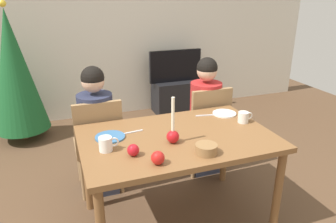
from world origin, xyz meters
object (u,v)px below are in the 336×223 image
mug_right (244,117)px  candle_centerpiece (173,134)px  apple_near_candle (133,150)px  plate_left (110,137)px  tv_stand (175,97)px  apple_by_left_plate (158,158)px  person_left_child (97,134)px  dining_table (177,146)px  plate_right (224,113)px  chair_right (206,125)px  chair_left (98,141)px  tv (175,66)px  bowl_walnuts (206,149)px  mug_left (106,144)px  person_right_child (205,118)px  christmas_tree (14,72)px

mug_right → candle_centerpiece: bearing=-167.6°
candle_centerpiece → apple_near_candle: bearing=-163.8°
plate_left → apple_near_candle: 0.33m
tv_stand → apple_by_left_plate: 2.92m
tv_stand → person_left_child: bearing=-129.7°
candle_centerpiece → apple_near_candle: 0.32m
dining_table → plate_right: 0.61m
chair_right → tv_stand: (0.33, 1.69, -0.27)m
chair_left → person_left_child: bearing=90.0°
candle_centerpiece → plate_right: bearing=30.4°
tv_stand → candle_centerpiece: 2.63m
tv_stand → tv: bearing=90.0°
mug_right → bowl_walnuts: (-0.52, -0.37, -0.01)m
mug_left → dining_table: bearing=5.3°
apple_near_candle → plate_left: bearing=106.5°
bowl_walnuts → apple_near_candle: 0.47m
plate_right → candle_centerpiece: bearing=-149.6°
person_right_child → apple_near_candle: size_ratio=14.77×
bowl_walnuts → apple_by_left_plate: 0.34m
dining_table → plate_right: size_ratio=6.95×
person_left_child → tv: 2.16m
chair_left → christmas_tree: size_ratio=0.54×
plate_left → mug_right: size_ratio=1.70×
mug_left → tv_stand: bearing=59.1°
tv_stand → plate_right: (-0.34, -2.03, 0.52)m
mug_right → apple_near_candle: (-0.97, -0.24, -0.00)m
christmas_tree → candle_centerpiece: bearing=-61.6°
christmas_tree → apple_near_candle: christmas_tree is taller
person_left_child → candle_centerpiece: 0.88m
bowl_walnuts → apple_near_candle: bearing=163.5°
chair_right → mug_right: size_ratio=7.10×
tv → apple_near_candle: 2.78m
chair_right → bowl_walnuts: chair_right is taller
plate_right → chair_right: bearing=89.1°
christmas_tree → plate_right: 2.52m
dining_table → mug_left: (-0.53, -0.05, 0.13)m
dining_table → tv: bearing=69.1°
tv → chair_left: bearing=-129.2°
chair_left → christmas_tree: (-0.73, 1.45, 0.34)m
christmas_tree → apple_by_left_plate: christmas_tree is taller
dining_table → tv_stand: dining_table is taller
chair_left → tv_stand: 2.20m
tv_stand → apple_near_candle: (-1.25, -2.48, 0.55)m
bowl_walnuts → apple_by_left_plate: bearing=-176.4°
chair_right → tv: bearing=78.9°
plate_right → mug_left: 1.11m
chair_right → christmas_tree: bearing=140.7°
mug_left → mug_right: size_ratio=1.06×
apple_near_candle → apple_by_left_plate: 0.19m
chair_left → apple_near_candle: chair_left is taller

